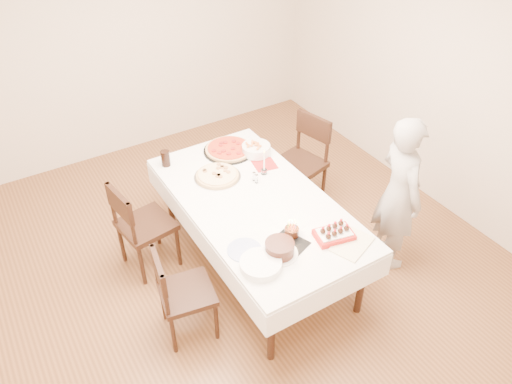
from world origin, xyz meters
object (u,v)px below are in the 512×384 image
chair_right_savory (298,165)px  layer_cake (280,248)px  birthday_cake (292,228)px  chair_left_savory (146,225)px  taper_candle (264,162)px  cola_glass (165,158)px  dining_table (256,233)px  person (399,194)px  pasta_bowl (256,149)px  strawberry_box (334,234)px  pizza_white (217,175)px  chair_left_dessert (187,293)px  pizza_pepperoni (229,149)px

chair_right_savory → layer_cake: (-1.03, -1.19, 0.31)m
birthday_cake → chair_left_savory: bearing=129.3°
taper_candle → cola_glass: 0.93m
dining_table → birthday_cake: birthday_cake is taller
dining_table → person: size_ratio=1.43×
pasta_bowl → taper_candle: size_ratio=1.06×
strawberry_box → chair_right_savory: bearing=65.7°
layer_cake → cola_glass: bearing=99.5°
taper_candle → cola_glass: bearing=140.0°
birthday_cake → pizza_white: bearing=97.6°
chair_left_dessert → taper_candle: 1.37m
dining_table → chair_left_savory: 0.99m
chair_right_savory → pasta_bowl: size_ratio=3.62×
chair_right_savory → layer_cake: chair_right_savory is taller
chair_right_savory → chair_left_savory: size_ratio=1.06×
chair_left_dessert → chair_left_savory: bearing=-81.1°
cola_glass → layer_cake: (0.26, -1.54, -0.02)m
chair_left_dessert → taper_candle: (1.12, 0.66, 0.45)m
chair_right_savory → birthday_cake: chair_right_savory is taller
pizza_white → pizza_pepperoni: same height
layer_cake → birthday_cake: bearing=31.8°
chair_left_savory → birthday_cake: (0.85, -1.03, 0.36)m
chair_left_dessert → taper_candle: size_ratio=3.34×
taper_candle → birthday_cake: 0.86m
chair_left_savory → cola_glass: size_ratio=6.10×
person → pizza_pepperoni: person is taller
pizza_white → birthday_cake: bearing=-82.4°
chair_right_savory → taper_candle: size_ratio=3.83×
pizza_pepperoni → birthday_cake: size_ratio=3.85×
dining_table → birthday_cake: bearing=-89.1°
chair_left_savory → cola_glass: chair_left_savory is taller
chair_right_savory → pasta_bowl: 0.56m
birthday_cake → pasta_bowl: bearing=71.9°
person → pizza_pepperoni: 1.66m
chair_left_savory → layer_cake: 1.37m
chair_left_savory → pasta_bowl: 1.27m
chair_right_savory → pasta_bowl: (-0.47, 0.08, 0.30)m
taper_candle → layer_cake: (-0.45, -0.94, -0.07)m
strawberry_box → pasta_bowl: bearing=85.6°
chair_left_dessert → cola_glass: 1.38m
chair_right_savory → person: 1.18m
taper_candle → pasta_bowl: bearing=70.9°
person → birthday_cake: person is taller
cola_glass → pasta_bowl: bearing=-18.4°
layer_cake → chair_left_savory: bearing=119.4°
dining_table → pasta_bowl: bearing=58.5°
chair_left_savory → strawberry_box: size_ratio=3.18×
person → birthday_cake: 1.11m
pasta_bowl → cola_glass: cola_glass is taller
person → pizza_white: (-1.24, 1.04, 0.02)m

